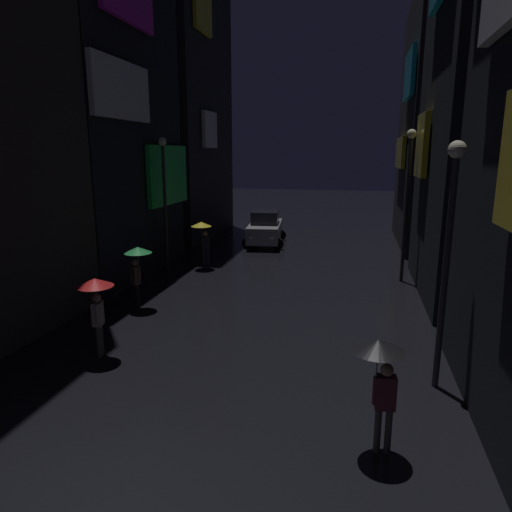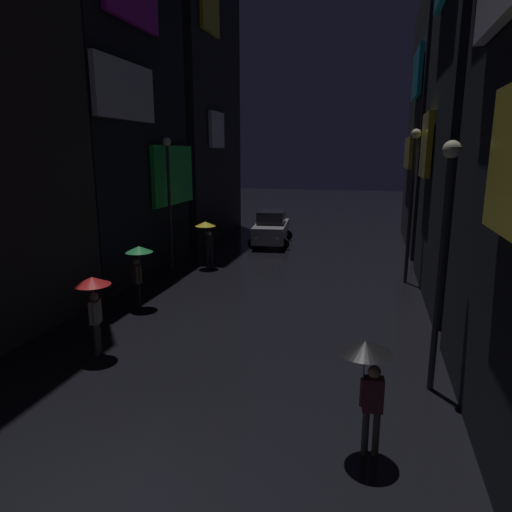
# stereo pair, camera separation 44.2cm
# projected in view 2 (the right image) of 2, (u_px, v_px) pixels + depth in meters

# --- Properties ---
(building_left_mid) EXTENTS (4.25, 7.89, 14.24)m
(building_left_mid) POSITION_uv_depth(u_px,v_px,m) (103.00, 103.00, 18.85)
(building_left_mid) COLOR black
(building_left_mid) RESTS_ON ground
(building_left_far) EXTENTS (4.25, 8.43, 24.69)m
(building_left_far) POSITION_uv_depth(u_px,v_px,m) (186.00, 25.00, 26.46)
(building_left_far) COLOR #232328
(building_left_far) RESTS_ON ground
(building_right_far) EXTENTS (4.25, 8.97, 13.09)m
(building_right_far) POSITION_uv_depth(u_px,v_px,m) (452.00, 125.00, 24.40)
(building_right_far) COLOR black
(building_right_far) RESTS_ON ground
(pedestrian_near_crossing_yellow) EXTENTS (0.90, 0.90, 2.12)m
(pedestrian_near_crossing_yellow) POSITION_uv_depth(u_px,v_px,m) (207.00, 232.00, 20.32)
(pedestrian_near_crossing_yellow) COLOR #2D2D38
(pedestrian_near_crossing_yellow) RESTS_ON ground
(pedestrian_midstreet_left_red) EXTENTS (0.90, 0.90, 2.12)m
(pedestrian_midstreet_left_red) POSITION_uv_depth(u_px,v_px,m) (93.00, 294.00, 11.36)
(pedestrian_midstreet_left_red) COLOR #38332D
(pedestrian_midstreet_left_red) RESTS_ON ground
(pedestrian_foreground_left_black) EXTENTS (0.90, 0.90, 2.12)m
(pedestrian_foreground_left_black) POSITION_uv_depth(u_px,v_px,m) (367.00, 366.00, 7.51)
(pedestrian_foreground_left_black) COLOR #38332D
(pedestrian_foreground_left_black) RESTS_ON ground
(pedestrian_far_right_green) EXTENTS (0.90, 0.90, 2.12)m
(pedestrian_far_right_green) POSITION_uv_depth(u_px,v_px,m) (138.00, 259.00, 15.03)
(pedestrian_far_right_green) COLOR black
(pedestrian_far_right_green) RESTS_ON ground
(bicycle_parked_at_storefront) EXTENTS (0.35, 1.81, 0.96)m
(bicycle_parked_at_storefront) POSITION_uv_depth(u_px,v_px,m) (120.00, 295.00, 15.47)
(bicycle_parked_at_storefront) COLOR black
(bicycle_parked_at_storefront) RESTS_ON ground
(car_distant) EXTENTS (2.55, 4.28, 1.92)m
(car_distant) POSITION_uv_depth(u_px,v_px,m) (271.00, 228.00, 25.71)
(car_distant) COLOR #99999E
(car_distant) RESTS_ON ground
(streetlamp_right_far) EXTENTS (0.36, 0.36, 5.98)m
(streetlamp_right_far) POSITION_uv_depth(u_px,v_px,m) (412.00, 190.00, 17.55)
(streetlamp_right_far) COLOR #2D2D33
(streetlamp_right_far) RESTS_ON ground
(streetlamp_right_near) EXTENTS (0.36, 0.36, 5.35)m
(streetlamp_right_near) POSITION_uv_depth(u_px,v_px,m) (444.00, 240.00, 9.36)
(streetlamp_right_near) COLOR #2D2D33
(streetlamp_right_near) RESTS_ON ground
(streetlamp_left_far) EXTENTS (0.36, 0.36, 5.74)m
(streetlamp_left_far) POSITION_uv_depth(u_px,v_px,m) (169.00, 189.00, 19.66)
(streetlamp_left_far) COLOR #2D2D33
(streetlamp_left_far) RESTS_ON ground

